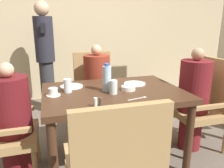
# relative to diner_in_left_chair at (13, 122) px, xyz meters

# --- Properties ---
(ground_plane) EXTENTS (16.00, 16.00, 0.00)m
(ground_plane) POSITION_rel_diner_in_left_chair_xyz_m (0.89, -0.00, -0.54)
(ground_plane) COLOR #60564C
(wall_back) EXTENTS (8.00, 0.06, 2.80)m
(wall_back) POSITION_rel_diner_in_left_chair_xyz_m (0.89, 2.23, 0.86)
(wall_back) COLOR #C6B289
(wall_back) RESTS_ON ground_plane
(dining_table) EXTENTS (1.28, 0.91, 0.75)m
(dining_table) POSITION_rel_diner_in_left_chair_xyz_m (0.89, -0.00, 0.11)
(dining_table) COLOR #422819
(dining_table) RESTS_ON ground_plane
(diner_in_left_chair) EXTENTS (0.32, 0.32, 1.05)m
(diner_in_left_chair) POSITION_rel_diner_in_left_chair_xyz_m (0.00, 0.00, 0.00)
(diner_in_left_chair) COLOR #5B1419
(diner_in_left_chair) RESTS_ON ground_plane
(chair_far_side) EXTENTS (0.50, 0.50, 0.99)m
(chair_far_side) POSITION_rel_diner_in_left_chair_xyz_m (0.89, 0.85, -0.02)
(chair_far_side) COLOR #A88451
(chair_far_side) RESTS_ON ground_plane
(diner_in_far_chair) EXTENTS (0.32, 0.32, 1.11)m
(diner_in_far_chair) POSITION_rel_diner_in_left_chair_xyz_m (0.89, 0.70, 0.03)
(diner_in_far_chair) COLOR maroon
(diner_in_far_chair) RESTS_ON ground_plane
(chair_right_side) EXTENTS (0.50, 0.50, 0.99)m
(chair_right_side) POSITION_rel_diner_in_left_chair_xyz_m (1.93, -0.00, -0.02)
(chair_right_side) COLOR #A88451
(chair_right_side) RESTS_ON ground_plane
(diner_in_right_chair) EXTENTS (0.32, 0.32, 1.11)m
(diner_in_right_chair) POSITION_rel_diner_in_left_chair_xyz_m (1.78, -0.00, 0.03)
(diner_in_right_chair) COLOR maroon
(diner_in_right_chair) RESTS_ON ground_plane
(standing_host) EXTENTS (0.28, 0.32, 1.67)m
(standing_host) POSITION_rel_diner_in_left_chair_xyz_m (0.29, 1.63, 0.36)
(standing_host) COLOR #2D2D33
(standing_host) RESTS_ON ground_plane
(plate_main_left) EXTENTS (0.22, 0.22, 0.01)m
(plate_main_left) POSITION_rel_diner_in_left_chair_xyz_m (1.16, 0.14, 0.21)
(plate_main_left) COLOR white
(plate_main_left) RESTS_ON dining_table
(plate_main_right) EXTENTS (0.22, 0.22, 0.01)m
(plate_main_right) POSITION_rel_diner_in_left_chair_xyz_m (0.53, 0.23, 0.21)
(plate_main_right) COLOR white
(plate_main_right) RESTS_ON dining_table
(teacup_with_saucer) EXTENTS (0.12, 0.12, 0.07)m
(teacup_with_saucer) POSITION_rel_diner_in_left_chair_xyz_m (0.35, -0.00, 0.23)
(teacup_with_saucer) COLOR white
(teacup_with_saucer) RESTS_ON dining_table
(bowl_small) EXTENTS (0.13, 0.13, 0.04)m
(bowl_small) POSITION_rel_diner_in_left_chair_xyz_m (1.03, -0.03, 0.22)
(bowl_small) COLOR white
(bowl_small) RESTS_ON dining_table
(water_bottle) EXTENTS (0.08, 0.08, 0.26)m
(water_bottle) POSITION_rel_diner_in_left_chair_xyz_m (0.83, -0.00, 0.32)
(water_bottle) COLOR #A3C6DB
(water_bottle) RESTS_ON dining_table
(glass_tall_near) EXTENTS (0.07, 0.07, 0.12)m
(glass_tall_near) POSITION_rel_diner_in_left_chair_xyz_m (0.86, -0.10, 0.27)
(glass_tall_near) COLOR silver
(glass_tall_near) RESTS_ON dining_table
(glass_tall_mid) EXTENTS (0.07, 0.07, 0.12)m
(glass_tall_mid) POSITION_rel_diner_in_left_chair_xyz_m (0.48, 0.06, 0.27)
(glass_tall_mid) COLOR silver
(glass_tall_mid) RESTS_ON dining_table
(salt_shaker) EXTENTS (0.03, 0.03, 0.07)m
(salt_shaker) POSITION_rel_diner_in_left_chair_xyz_m (0.64, -0.36, 0.24)
(salt_shaker) COLOR white
(salt_shaker) RESTS_ON dining_table
(pepper_shaker) EXTENTS (0.03, 0.03, 0.07)m
(pepper_shaker) POSITION_rel_diner_in_left_chair_xyz_m (0.68, -0.36, 0.24)
(pepper_shaker) COLOR #4C3D2D
(pepper_shaker) RESTS_ON dining_table
(fork_beside_plate) EXTENTS (0.18, 0.06, 0.00)m
(fork_beside_plate) POSITION_rel_diner_in_left_chair_xyz_m (1.03, -0.28, 0.21)
(fork_beside_plate) COLOR silver
(fork_beside_plate) RESTS_ON dining_table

